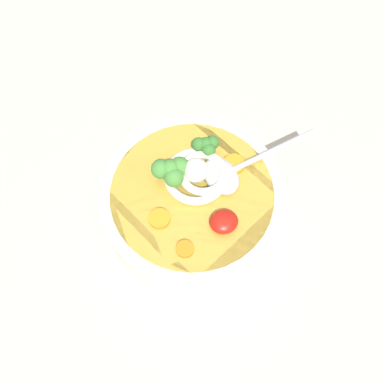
# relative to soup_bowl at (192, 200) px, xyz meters

# --- Properties ---
(table_slab) EXTENTS (1.24, 1.24, 0.04)m
(table_slab) POSITION_rel_soup_bowl_xyz_m (0.02, -0.04, -0.05)
(table_slab) COLOR #BCB29E
(table_slab) RESTS_ON ground
(soup_bowl) EXTENTS (0.25, 0.25, 0.06)m
(soup_bowl) POSITION_rel_soup_bowl_xyz_m (0.00, 0.00, 0.00)
(soup_bowl) COLOR silver
(soup_bowl) RESTS_ON table_slab
(noodle_pile) EXTENTS (0.09, 0.09, 0.04)m
(noodle_pile) POSITION_rel_soup_bowl_xyz_m (0.01, 0.02, 0.04)
(noodle_pile) COLOR silver
(noodle_pile) RESTS_ON soup_bowl
(soup_spoon) EXTENTS (0.17, 0.06, 0.02)m
(soup_spoon) POSITION_rel_soup_bowl_xyz_m (0.06, 0.01, 0.03)
(soup_spoon) COLOR #B7B7BC
(soup_spoon) RESTS_ON soup_bowl
(chili_sauce_dollop) EXTENTS (0.04, 0.03, 0.02)m
(chili_sauce_dollop) POSITION_rel_soup_bowl_xyz_m (0.02, -0.06, 0.03)
(chili_sauce_dollop) COLOR #B2190F
(chili_sauce_dollop) RESTS_ON soup_bowl
(broccoli_floret_near_spoon) EXTENTS (0.04, 0.03, 0.03)m
(broccoli_floret_near_spoon) POSITION_rel_soup_bowl_xyz_m (0.04, 0.05, 0.05)
(broccoli_floret_near_spoon) COLOR #7A9E60
(broccoli_floret_near_spoon) RESTS_ON soup_bowl
(broccoli_floret_beside_noodles) EXTENTS (0.05, 0.04, 0.04)m
(broccoli_floret_beside_noodles) POSITION_rel_soup_bowl_xyz_m (-0.02, 0.03, 0.05)
(broccoli_floret_beside_noodles) COLOR #7A9E60
(broccoli_floret_beside_noodles) RESTS_ON soup_bowl
(carrot_slice_far) EXTENTS (0.03, 0.03, 0.01)m
(carrot_slice_far) POSITION_rel_soup_bowl_xyz_m (0.07, 0.02, 0.03)
(carrot_slice_far) COLOR orange
(carrot_slice_far) RESTS_ON soup_bowl
(carrot_slice_extra_a) EXTENTS (0.03, 0.03, 0.01)m
(carrot_slice_extra_a) POSITION_rel_soup_bowl_xyz_m (-0.05, -0.02, 0.03)
(carrot_slice_extra_a) COLOR orange
(carrot_slice_extra_a) RESTS_ON soup_bowl
(carrot_slice_rear) EXTENTS (0.02, 0.02, 0.01)m
(carrot_slice_rear) POSITION_rel_soup_bowl_xyz_m (-0.04, -0.07, 0.03)
(carrot_slice_rear) COLOR orange
(carrot_slice_rear) RESTS_ON soup_bowl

